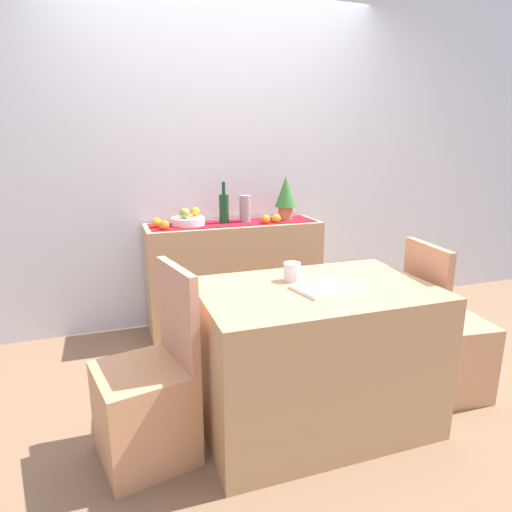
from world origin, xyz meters
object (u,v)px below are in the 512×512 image
at_px(coffee_cup, 292,272).
at_px(chair_by_corner, 444,350).
at_px(fruit_bowl, 188,221).
at_px(wine_bottle, 224,208).
at_px(ceramic_vase, 245,209).
at_px(potted_plant, 286,195).
at_px(dining_table, 314,356).
at_px(chair_near_window, 148,404).
at_px(sideboard_console, 234,276).
at_px(open_book, 324,288).

xyz_separation_m(coffee_cup, chair_by_corner, (0.91, -0.13, -0.52)).
xyz_separation_m(fruit_bowl, wine_bottle, (0.27, 0.00, 0.08)).
relative_size(ceramic_vase, potted_plant, 0.60).
distance_m(fruit_bowl, potted_plant, 0.78).
xyz_separation_m(potted_plant, coffee_cup, (-0.45, -1.17, -0.25)).
distance_m(fruit_bowl, dining_table, 1.45).
bearing_deg(fruit_bowl, chair_by_corner, -46.63).
distance_m(ceramic_vase, chair_by_corner, 1.67).
relative_size(fruit_bowl, dining_table, 0.21).
xyz_separation_m(dining_table, chair_near_window, (-0.84, 0.00, -0.10)).
height_order(ceramic_vase, potted_plant, potted_plant).
bearing_deg(sideboard_console, wine_bottle, 180.00).
relative_size(sideboard_console, ceramic_vase, 6.45).
height_order(sideboard_console, ceramic_vase, ceramic_vase).
bearing_deg(fruit_bowl, open_book, -73.03).
bearing_deg(potted_plant, sideboard_console, -180.00).
height_order(open_book, coffee_cup, coffee_cup).
bearing_deg(coffee_cup, chair_by_corner, -8.26).
xyz_separation_m(sideboard_console, potted_plant, (0.42, 0.00, 0.62)).
height_order(wine_bottle, dining_table, wine_bottle).
relative_size(ceramic_vase, open_book, 0.73).
height_order(wine_bottle, chair_near_window, wine_bottle).
height_order(coffee_cup, chair_near_window, chair_near_window).
bearing_deg(sideboard_console, chair_near_window, -121.28).
bearing_deg(fruit_bowl, dining_table, -73.24).
bearing_deg(ceramic_vase, chair_by_corner, -58.63).
bearing_deg(potted_plant, dining_table, -106.02).
height_order(fruit_bowl, coffee_cup, fruit_bowl).
xyz_separation_m(fruit_bowl, coffee_cup, (0.32, -1.17, -0.09)).
distance_m(ceramic_vase, coffee_cup, 1.19).
bearing_deg(potted_plant, chair_by_corner, -70.42).
relative_size(fruit_bowl, potted_plant, 0.71).
bearing_deg(coffee_cup, dining_table, -60.92).
bearing_deg(dining_table, wine_bottle, 95.33).
relative_size(sideboard_console, dining_table, 1.15).
distance_m(ceramic_vase, dining_table, 1.42).
distance_m(open_book, chair_near_window, 0.98).
bearing_deg(open_book, chair_near_window, 164.67).
bearing_deg(ceramic_vase, open_book, -91.07).
relative_size(wine_bottle, open_book, 1.11).
xyz_separation_m(ceramic_vase, open_book, (-0.03, -1.35, -0.19)).
height_order(fruit_bowl, chair_near_window, fruit_bowl).
bearing_deg(fruit_bowl, sideboard_console, 0.00).
bearing_deg(dining_table, ceramic_vase, 88.08).
xyz_separation_m(open_book, coffee_cup, (-0.09, 0.18, 0.04)).
bearing_deg(coffee_cup, fruit_bowl, 105.21).
height_order(ceramic_vase, open_book, ceramic_vase).
height_order(fruit_bowl, dining_table, fruit_bowl).
height_order(potted_plant, chair_by_corner, potted_plant).
relative_size(sideboard_console, chair_by_corner, 1.47).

